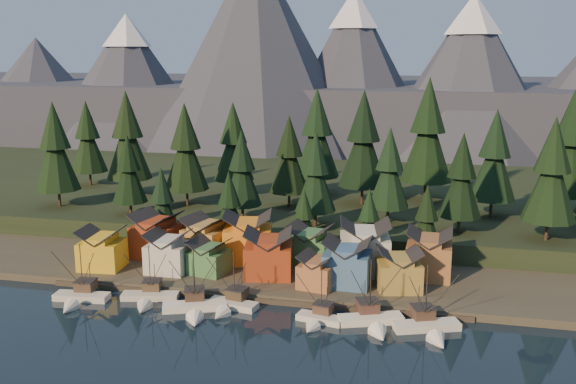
% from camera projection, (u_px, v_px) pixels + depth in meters
% --- Properties ---
extents(ground, '(500.00, 500.00, 0.00)m').
position_uv_depth(ground, '(225.00, 336.00, 104.37)').
color(ground, black).
rests_on(ground, ground).
extents(shore_strip, '(400.00, 50.00, 1.50)m').
position_uv_depth(shore_strip, '(282.00, 257.00, 142.27)').
color(shore_strip, '#3E3A2D').
rests_on(shore_strip, ground).
extents(hillside, '(420.00, 100.00, 6.00)m').
position_uv_depth(hillside, '(321.00, 197.00, 189.36)').
color(hillside, black).
rests_on(hillside, ground).
extents(dock, '(80.00, 4.00, 1.00)m').
position_uv_depth(dock, '(253.00, 296.00, 119.96)').
color(dock, '#494134').
rests_on(dock, ground).
extents(mountain_ridge, '(560.00, 190.00, 90.00)m').
position_uv_depth(mountain_ridge, '(358.00, 92.00, 302.89)').
color(mountain_ridge, '#3F4351').
rests_on(mountain_ridge, ground).
extents(boat_0, '(10.73, 11.52, 11.95)m').
position_uv_depth(boat_0, '(78.00, 291.00, 118.10)').
color(boat_0, beige).
rests_on(boat_0, ground).
extents(boat_1, '(11.21, 11.85, 11.29)m').
position_uv_depth(boat_1, '(148.00, 291.00, 118.45)').
color(boat_1, beige).
rests_on(boat_1, ground).
extents(boat_2, '(12.11, 12.51, 12.19)m').
position_uv_depth(boat_2, '(195.00, 301.00, 113.43)').
color(boat_2, white).
rests_on(boat_2, ground).
extents(boat_3, '(9.81, 10.37, 11.68)m').
position_uv_depth(boat_3, '(230.00, 298.00, 114.68)').
color(boat_3, beige).
rests_on(boat_3, ground).
extents(boat_4, '(8.66, 9.19, 10.54)m').
position_uv_depth(boat_4, '(318.00, 312.00, 108.86)').
color(boat_4, beige).
rests_on(boat_4, ground).
extents(boat_5, '(11.75, 12.20, 12.37)m').
position_uv_depth(boat_5, '(373.00, 313.00, 107.94)').
color(boat_5, white).
rests_on(boat_5, ground).
extents(boat_6, '(11.83, 12.26, 12.32)m').
position_uv_depth(boat_6, '(430.00, 320.00, 105.31)').
color(boat_6, silver).
rests_on(boat_6, ground).
extents(house_front_0, '(9.00, 8.58, 8.37)m').
position_uv_depth(house_front_0, '(102.00, 247.00, 131.84)').
color(house_front_0, gold).
rests_on(house_front_0, shore_strip).
extents(house_front_1, '(8.05, 7.73, 8.33)m').
position_uv_depth(house_front_1, '(168.00, 251.00, 129.77)').
color(house_front_1, beige).
rests_on(house_front_1, shore_strip).
extents(house_front_2, '(8.28, 8.33, 6.87)m').
position_uv_depth(house_front_2, '(209.00, 256.00, 128.98)').
color(house_front_2, '#3E723F').
rests_on(house_front_2, shore_strip).
extents(house_front_3, '(10.62, 10.27, 9.38)m').
position_uv_depth(house_front_3, '(268.00, 252.00, 126.98)').
color(house_front_3, '#933416').
rests_on(house_front_3, shore_strip).
extents(house_front_4, '(7.56, 7.97, 6.57)m').
position_uv_depth(house_front_4, '(317.00, 270.00, 121.31)').
color(house_front_4, '#9C6037').
rests_on(house_front_4, shore_strip).
extents(house_front_5, '(8.91, 8.15, 9.12)m').
position_uv_depth(house_front_5, '(347.00, 261.00, 122.03)').
color(house_front_5, '#3A608B').
rests_on(house_front_5, shore_strip).
extents(house_front_6, '(9.42, 9.10, 7.91)m').
position_uv_depth(house_front_6, '(399.00, 268.00, 119.87)').
color(house_front_6, olive).
rests_on(house_front_6, shore_strip).
extents(house_back_0, '(10.67, 10.37, 10.02)m').
position_uv_depth(house_back_0, '(157.00, 234.00, 138.36)').
color(house_back_0, maroon).
rests_on(house_back_0, shore_strip).
extents(house_back_1, '(10.19, 10.27, 9.39)m').
position_uv_depth(house_back_1, '(206.00, 237.00, 137.43)').
color(house_back_1, '#AD803D').
rests_on(house_back_1, shore_strip).
extents(house_back_2, '(11.62, 10.99, 10.55)m').
position_uv_depth(house_back_2, '(248.00, 236.00, 135.81)').
color(house_back_2, orange).
rests_on(house_back_2, shore_strip).
extents(house_back_3, '(9.76, 8.98, 8.77)m').
position_uv_depth(house_back_3, '(310.00, 244.00, 133.28)').
color(house_back_3, '#3D7040').
rests_on(house_back_3, shore_strip).
extents(house_back_4, '(11.15, 10.83, 10.67)m').
position_uv_depth(house_back_4, '(365.00, 246.00, 128.79)').
color(house_back_4, beige).
rests_on(house_back_4, shore_strip).
extents(house_back_5, '(8.84, 8.95, 9.70)m').
position_uv_depth(house_back_5, '(429.00, 253.00, 126.13)').
color(house_back_5, '#945F34').
rests_on(house_back_5, shore_strip).
extents(tree_hill_0, '(11.64, 11.64, 27.12)m').
position_uv_depth(tree_hill_0, '(56.00, 150.00, 162.85)').
color(tree_hill_0, '#332319').
rests_on(tree_hill_0, hillside).
extents(tree_hill_1, '(12.47, 12.47, 29.06)m').
position_uv_depth(tree_hill_1, '(128.00, 139.00, 175.23)').
color(tree_hill_1, '#332319').
rests_on(tree_hill_1, hillside).
extents(tree_hill_2, '(8.56, 8.56, 19.93)m').
position_uv_depth(tree_hill_2, '(129.00, 171.00, 155.10)').
color(tree_hill_2, '#332319').
rests_on(tree_hill_2, hillside).
extents(tree_hill_3, '(11.48, 11.48, 26.74)m').
position_uv_depth(tree_hill_3, '(186.00, 150.00, 163.53)').
color(tree_hill_3, '#332319').
rests_on(tree_hill_3, hillside).
extents(tree_hill_4, '(11.13, 11.13, 25.94)m').
position_uv_depth(tree_hill_4, '(233.00, 145.00, 176.16)').
color(tree_hill_4, '#332319').
rests_on(tree_hill_4, hillside).
extents(tree_hill_5, '(9.25, 9.25, 21.55)m').
position_uv_depth(tree_hill_5, '(242.00, 171.00, 150.71)').
color(tree_hill_5, '#332319').
rests_on(tree_hill_5, hillside).
extents(tree_hill_6, '(10.15, 10.15, 23.64)m').
position_uv_depth(tree_hill_6, '(289.00, 157.00, 162.99)').
color(tree_hill_6, '#332319').
rests_on(tree_hill_6, hillside).
extents(tree_hill_7, '(9.45, 9.45, 22.01)m').
position_uv_depth(tree_hill_7, '(316.00, 175.00, 144.83)').
color(tree_hill_7, '#332319').
rests_on(tree_hill_7, hillside).
extents(tree_hill_8, '(12.80, 12.80, 29.83)m').
position_uv_depth(tree_hill_8, '(363.00, 142.00, 165.00)').
color(tree_hill_8, '#332319').
rests_on(tree_hill_8, hillside).
extents(tree_hill_9, '(9.67, 9.67, 22.52)m').
position_uv_depth(tree_hill_9, '(389.00, 171.00, 147.95)').
color(tree_hill_9, '#332319').
rests_on(tree_hill_9, hillside).
extents(tree_hill_10, '(14.13, 14.13, 32.92)m').
position_uv_depth(tree_hill_10, '(428.00, 134.00, 168.76)').
color(tree_hill_10, '#332319').
rests_on(tree_hill_10, hillside).
extents(tree_hill_11, '(9.58, 9.58, 22.31)m').
position_uv_depth(tree_hill_11, '(462.00, 179.00, 139.73)').
color(tree_hill_11, '#332319').
rests_on(tree_hill_11, hillside).
extents(tree_hill_12, '(11.25, 11.25, 26.22)m').
position_uv_depth(tree_hill_12, '(494.00, 158.00, 152.74)').
color(tree_hill_12, '#332319').
rests_on(tree_hill_12, hillside).
extents(tree_hill_13, '(11.34, 11.34, 26.41)m').
position_uv_depth(tree_hill_13, '(552.00, 174.00, 133.41)').
color(tree_hill_13, '#332319').
rests_on(tree_hill_13, hillside).
extents(tree_hill_14, '(13.43, 13.43, 31.29)m').
position_uv_depth(tree_hill_14, '(571.00, 146.00, 153.93)').
color(tree_hill_14, '#332319').
rests_on(tree_hill_14, hillside).
extents(tree_hill_15, '(12.73, 12.73, 29.65)m').
position_uv_depth(tree_hill_15, '(317.00, 136.00, 177.59)').
color(tree_hill_15, '#332319').
rests_on(tree_hill_15, hillside).
extents(tree_hill_16, '(10.84, 10.84, 25.26)m').
position_uv_depth(tree_hill_16, '(88.00, 139.00, 189.12)').
color(tree_hill_16, '#332319').
rests_on(tree_hill_16, hillside).
extents(tree_shore_0, '(7.84, 7.84, 18.27)m').
position_uv_depth(tree_shore_0, '(162.00, 203.00, 146.05)').
color(tree_shore_0, '#332319').
rests_on(tree_shore_0, shore_strip).
extents(tree_shore_1, '(7.78, 7.78, 18.12)m').
position_uv_depth(tree_shore_1, '(229.00, 207.00, 142.58)').
color(tree_shore_1, '#332319').
rests_on(tree_shore_1, shore_strip).
extents(tree_shore_2, '(6.42, 6.42, 14.94)m').
position_uv_depth(tree_shore_2, '(304.00, 219.00, 139.25)').
color(tree_shore_2, '#332319').
rests_on(tree_shore_2, shore_strip).
extents(tree_shore_3, '(6.74, 6.74, 15.70)m').
position_uv_depth(tree_shore_3, '(369.00, 221.00, 136.11)').
color(tree_shore_3, '#332319').
rests_on(tree_shore_3, shore_strip).
extents(tree_shore_4, '(7.35, 7.35, 17.12)m').
position_uv_depth(tree_shore_4, '(426.00, 221.00, 133.33)').
color(tree_shore_4, '#332319').
rests_on(tree_shore_4, shore_strip).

